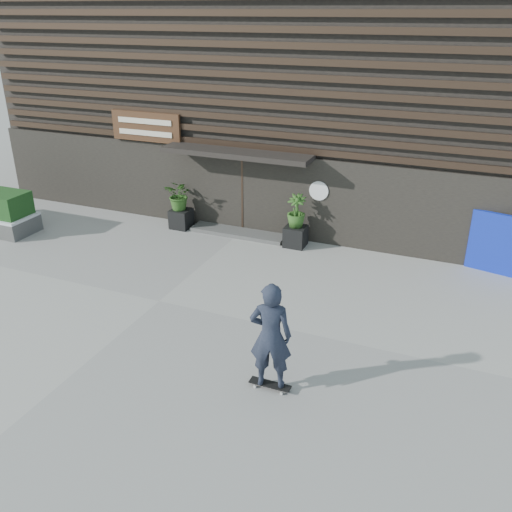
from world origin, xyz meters
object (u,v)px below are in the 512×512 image
at_px(blue_tarp, 503,245).
at_px(skateboarder, 271,336).
at_px(planter_pot_right, 295,236).
at_px(planter_pot_left, 181,219).

distance_m(blue_tarp, skateboarder, 7.72).
bearing_deg(skateboarder, blue_tarp, 60.61).
bearing_deg(planter_pot_right, blue_tarp, 3.12).
bearing_deg(planter_pot_right, planter_pot_left, 180.00).
height_order(planter_pot_right, blue_tarp, blue_tarp).
distance_m(planter_pot_right, blue_tarp, 5.53).
relative_size(planter_pot_right, skateboarder, 0.28).
xyz_separation_m(planter_pot_left, blue_tarp, (9.30, 0.30, 0.51)).
relative_size(blue_tarp, skateboarder, 0.80).
bearing_deg(planter_pot_left, planter_pot_right, 0.00).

